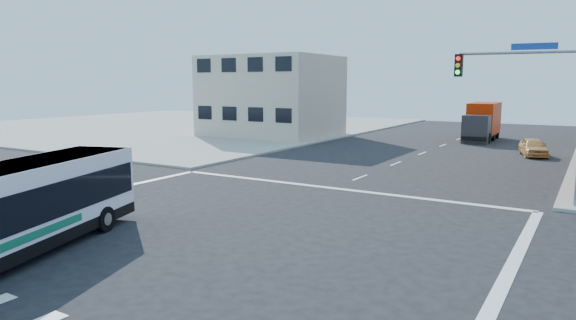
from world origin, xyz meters
The scene contains 7 objects.
ground centered at (0.00, 0.00, 0.00)m, with size 120.00×120.00×0.00m, color black.
sidewalk_nw centered at (-35.00, 35.00, 0.07)m, with size 50.00×50.00×0.15m, color #99968E.
building_west centered at (-17.02, 29.98, 4.01)m, with size 12.06×10.06×8.00m.
signal_mast_ne centered at (9.08, 10.62, 4.98)m, with size 7.91×1.13×8.07m.
transit_bus centered at (-3.58, -5.32, 1.55)m, with size 5.43×10.88×3.17m.
box_truck centered at (2.06, 36.88, 1.69)m, with size 2.45×7.80×3.49m.
parked_car centered at (7.43, 27.71, 0.67)m, with size 1.58×3.92×1.34m, color #DBA957.
Camera 1 is at (11.32, -13.67, 5.29)m, focal length 32.00 mm.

